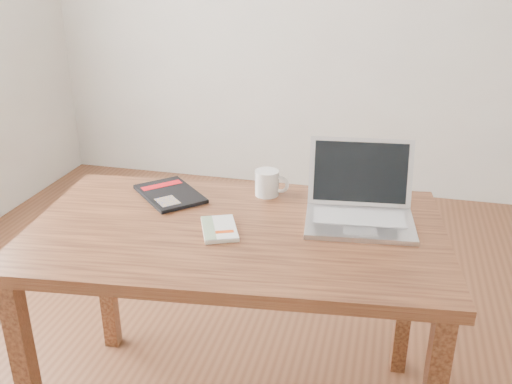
% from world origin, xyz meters
% --- Properties ---
extents(room, '(4.04, 4.04, 2.70)m').
position_xyz_m(room, '(-0.07, 0.00, 1.36)').
color(room, brown).
rests_on(room, ground).
extents(desk, '(1.37, 0.88, 0.75)m').
position_xyz_m(desk, '(-0.11, -0.19, 0.66)').
color(desk, '#592F1A').
rests_on(desk, ground).
extents(white_guidebook, '(0.16, 0.19, 0.01)m').
position_xyz_m(white_guidebook, '(-0.15, -0.23, 0.76)').
color(white_guidebook, silver).
rests_on(white_guidebook, desk).
extents(black_guidebook, '(0.31, 0.31, 0.01)m').
position_xyz_m(black_guidebook, '(-0.40, -0.01, 0.76)').
color(black_guidebook, black).
rests_on(black_guidebook, desk).
extents(laptop, '(0.37, 0.33, 0.23)m').
position_xyz_m(laptop, '(0.26, -0.04, 0.80)').
color(laptop, silver).
rests_on(laptop, desk).
extents(coffee_mug, '(0.12, 0.08, 0.09)m').
position_xyz_m(coffee_mug, '(-0.07, 0.08, 0.80)').
color(coffee_mug, silver).
rests_on(coffee_mug, desk).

